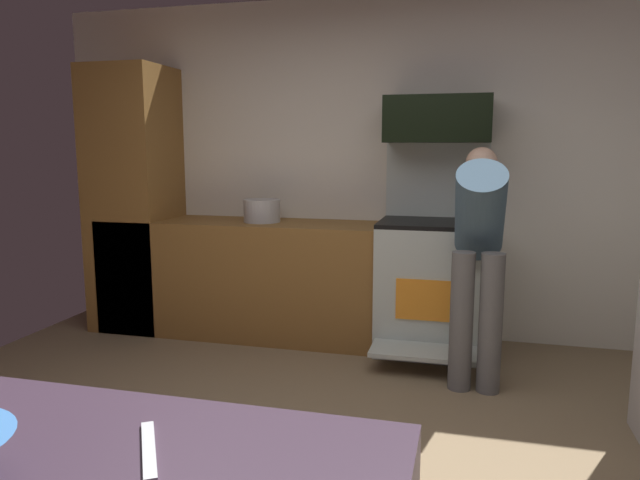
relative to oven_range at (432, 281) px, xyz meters
The scene contains 8 objects.
wall_back 1.01m from the oven_range, 143.26° to the left, with size 5.20×0.12×2.60m, color beige.
lower_cabinet_run 1.40m from the oven_range, behind, with size 2.40×0.60×0.90m, color brown.
cabinet_column 2.46m from the oven_range, behind, with size 0.60×0.60×2.10m, color brown.
oven_range is the anchor object (origin of this frame).
microwave 1.16m from the oven_range, 90.00° to the left, with size 0.74×0.38×0.33m, color black.
person_cook 0.73m from the oven_range, 61.21° to the right, with size 0.31×0.63×1.47m.
knife_chef 3.34m from the oven_range, 95.65° to the right, with size 0.22×0.02×0.01m, color #B7BABF.
stock_pot 1.39m from the oven_range, behind, with size 0.28×0.28×0.17m, color #B4B5B5.
Camera 1 is at (0.74, -2.25, 1.47)m, focal length 32.85 mm.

